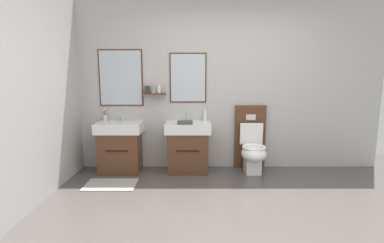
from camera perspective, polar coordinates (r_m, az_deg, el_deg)
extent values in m
cube|color=#4C4744|center=(3.07, 10.93, -20.51)|extent=(6.04, 5.09, 0.10)
cube|color=#B7B5B2|center=(4.53, 6.95, 7.11)|extent=(4.84, 0.12, 2.60)
cube|color=#4C301E|center=(4.57, -14.08, 8.47)|extent=(0.68, 0.02, 0.86)
cube|color=silver|center=(4.56, -14.11, 8.46)|extent=(0.64, 0.01, 0.82)
cube|color=#4C301E|center=(4.43, -0.81, 8.72)|extent=(0.57, 0.02, 0.76)
cube|color=silver|center=(4.42, -0.81, 8.72)|extent=(0.53, 0.01, 0.72)
cube|color=#56331E|center=(4.41, -7.60, 5.53)|extent=(0.36, 0.14, 0.02)
cylinder|color=#333338|center=(4.43, -8.95, 6.38)|extent=(0.08, 0.08, 0.11)
cone|color=gray|center=(4.39, -7.72, 6.40)|extent=(0.07, 0.07, 0.11)
cylinder|color=white|center=(4.39, -6.64, 6.48)|extent=(0.05, 0.05, 0.12)
cube|color=#9E9993|center=(4.08, -15.98, -12.07)|extent=(0.68, 0.44, 0.01)
cube|color=#56331E|center=(4.53, -14.11, -5.87)|extent=(0.60, 0.45, 0.61)
cube|color=black|center=(4.29, -14.90, -5.73)|extent=(0.33, 0.01, 0.02)
cube|color=white|center=(4.45, -14.31, -1.13)|extent=(0.68, 0.48, 0.15)
cube|color=silver|center=(4.41, -14.43, -0.41)|extent=(0.42, 0.26, 0.03)
cylinder|color=silver|center=(4.61, -13.80, 0.90)|extent=(0.03, 0.03, 0.11)
cylinder|color=silver|center=(4.55, -13.98, 1.40)|extent=(0.02, 0.11, 0.02)
cube|color=#56331E|center=(4.40, -0.81, -6.05)|extent=(0.60, 0.45, 0.61)
cube|color=black|center=(4.15, -0.86, -5.93)|extent=(0.33, 0.01, 0.02)
cube|color=white|center=(4.31, -0.82, -1.16)|extent=(0.68, 0.48, 0.15)
cube|color=silver|center=(4.27, -0.83, -0.43)|extent=(0.42, 0.26, 0.03)
cylinder|color=silver|center=(4.48, -0.79, 0.93)|extent=(0.03, 0.03, 0.11)
cylinder|color=silver|center=(4.42, -0.80, 1.44)|extent=(0.02, 0.11, 0.02)
cube|color=#56331E|center=(4.62, 11.46, -2.99)|extent=(0.48, 0.10, 1.00)
cube|color=silver|center=(4.51, 11.73, 0.84)|extent=(0.15, 0.01, 0.09)
cube|color=white|center=(4.45, 12.00, -7.87)|extent=(0.22, 0.30, 0.34)
ellipsoid|color=white|center=(4.33, 12.29, -6.28)|extent=(0.37, 0.46, 0.24)
torus|color=white|center=(4.31, 12.33, -5.06)|extent=(0.35, 0.35, 0.04)
cube|color=white|center=(4.48, 11.81, -2.39)|extent=(0.35, 0.03, 0.33)
cylinder|color=silver|center=(4.65, -16.99, 0.74)|extent=(0.07, 0.07, 0.09)
cylinder|color=yellow|center=(4.64, -16.84, 1.45)|extent=(0.01, 0.02, 0.17)
cube|color=white|center=(4.64, -16.89, 2.50)|extent=(0.01, 0.02, 0.03)
cylinder|color=#DB3847|center=(4.66, -17.12, 1.42)|extent=(0.03, 0.03, 0.16)
cube|color=white|center=(4.64, -17.05, 2.40)|extent=(0.02, 0.02, 0.03)
cylinder|color=#DB3847|center=(4.63, -17.15, 1.30)|extent=(0.02, 0.02, 0.15)
cube|color=white|center=(4.62, -17.30, 2.22)|extent=(0.01, 0.02, 0.03)
cylinder|color=white|center=(4.46, 2.67, 1.22)|extent=(0.06, 0.06, 0.16)
cylinder|color=silver|center=(4.44, 2.68, 2.47)|extent=(0.02, 0.02, 0.04)
cube|color=#47474C|center=(4.16, -1.40, -0.18)|extent=(0.22, 0.16, 0.04)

